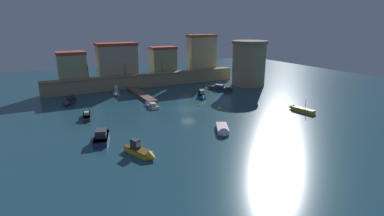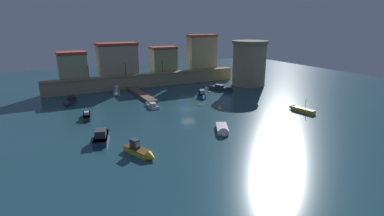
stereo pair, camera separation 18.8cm
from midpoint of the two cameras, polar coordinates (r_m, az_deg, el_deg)
name	(u,v)px [view 1 (the left image)]	position (r m, az deg, el deg)	size (l,w,h in m)	color
ground_plane	(188,109)	(58.38, -0.80, -0.17)	(134.07, 134.07, 0.00)	#1E4756
quay_wall	(147,80)	(79.34, -8.53, 5.18)	(49.88, 2.98, 3.31)	#9E8966
old_town_backdrop	(140,58)	(81.80, -9.82, 9.22)	(42.47, 5.52, 9.59)	#9CA771
fortress_tower	(249,63)	(81.11, 10.53, 8.28)	(9.15, 9.15, 11.49)	#9E8966
pier_dock	(141,94)	(69.81, -9.58, 2.52)	(2.10, 15.43, 0.70)	brown
quay_lamp_0	(88,69)	(75.40, -18.99, 6.95)	(0.32, 0.32, 3.38)	black
quay_lamp_1	(125,66)	(77.16, -12.50, 7.65)	(0.32, 0.32, 3.46)	black
quay_lamp_2	(162,64)	(80.20, -5.71, 8.26)	(0.32, 0.32, 3.50)	black
quay_lamp_3	(191,62)	(83.62, -0.35, 8.61)	(0.32, 0.32, 3.42)	black
moored_boat_0	(223,130)	(46.11, 5.67, -4.19)	(3.96, 5.62, 1.56)	white
moored_boat_1	(116,91)	(72.97, -14.05, 3.03)	(3.16, 6.96, 1.85)	white
moored_boat_2	(218,88)	(74.95, 4.86, 3.78)	(4.17, 7.14, 1.51)	#333338
moored_boat_3	(202,95)	(67.40, 1.81, 2.39)	(3.82, 6.44, 1.82)	#195689
moored_boat_4	(69,101)	(67.05, -22.10, 1.17)	(3.32, 5.77, 1.79)	#333338
moored_boat_5	(300,109)	(60.08, 19.47, -0.23)	(1.95, 5.67, 2.84)	gold
moored_boat_6	(141,152)	(38.86, -9.59, -8.06)	(3.16, 5.63, 2.10)	gold
moored_boat_7	(87,115)	(56.28, -19.19, -1.24)	(1.90, 5.48, 2.17)	#333338
moored_boat_8	(151,105)	(60.80, -7.84, 0.62)	(1.60, 5.09, 2.81)	white
moored_boat_9	(102,135)	(45.42, -16.60, -4.88)	(3.54, 6.49, 2.25)	navy
mooring_buoy_0	(200,105)	(60.82, 1.37, 0.48)	(0.60, 0.60, 0.60)	yellow
mooring_buoy_1	(209,92)	(72.23, 3.09, 2.93)	(0.54, 0.54, 0.54)	yellow
mooring_buoy_2	(220,109)	(58.63, 5.11, -0.17)	(0.77, 0.77, 0.77)	yellow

